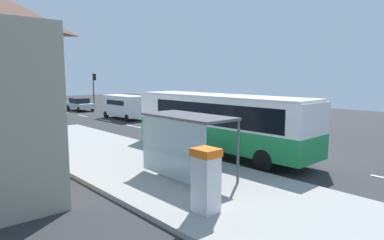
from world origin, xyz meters
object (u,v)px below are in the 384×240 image
at_px(traffic_light_far_side, 22,84).
at_px(bus_shelter, 182,130).
at_px(sedan_near, 80,104).
at_px(sedan_far, 45,99).
at_px(traffic_light_near_side, 94,85).
at_px(bus, 219,120).
at_px(ticket_machine, 206,180).
at_px(traffic_light_median, 50,85).
at_px(recycling_bin_blue, 188,149).
at_px(white_van, 124,105).
at_px(recycling_bin_green, 197,152).

distance_m(traffic_light_far_side, bus_shelter, 33.12).
bearing_deg(sedan_near, traffic_light_far_side, 147.37).
relative_size(sedan_far, traffic_light_near_side, 0.99).
bearing_deg(bus, traffic_light_far_side, 92.61).
height_order(sedan_far, ticket_machine, ticket_machine).
relative_size(sedan_far, bus_shelter, 1.11).
bearing_deg(traffic_light_median, sedan_far, 76.53).
bearing_deg(traffic_light_median, bus, -93.88).
bearing_deg(recycling_bin_blue, sedan_near, 76.59).
xyz_separation_m(sedan_far, traffic_light_far_side, (-5.40, -8.72, 2.42)).
xyz_separation_m(traffic_light_near_side, bus_shelter, (-11.92, -32.13, -0.93)).
bearing_deg(white_van, traffic_light_far_side, 110.79).
xyz_separation_m(ticket_machine, recycling_bin_green, (3.90, 4.61, -0.52)).
bearing_deg(sedan_near, traffic_light_median, 114.00).
height_order(sedan_far, recycling_bin_blue, sedan_far).
bearing_deg(traffic_light_far_side, traffic_light_median, 12.86).
height_order(bus, recycling_bin_green, bus).
xyz_separation_m(bus, ticket_machine, (-6.38, -5.60, -0.67)).
bearing_deg(white_van, ticket_machine, -115.00).
bearing_deg(bus_shelter, traffic_light_near_side, 69.65).
bearing_deg(ticket_machine, traffic_light_near_side, 68.89).
distance_m(white_van, recycling_bin_green, 18.62).
bearing_deg(bus_shelter, traffic_light_median, 78.57).
bearing_deg(sedan_far, traffic_light_far_side, -121.77).
relative_size(traffic_light_near_side, traffic_light_far_side, 0.94).
distance_m(bus, traffic_light_median, 31.33).
xyz_separation_m(traffic_light_median, bus_shelter, (-6.82, -33.73, -0.96)).
relative_size(bus, recycling_bin_green, 11.64).
bearing_deg(sedan_far, traffic_light_near_side, -71.40).
bearing_deg(ticket_machine, bus_shelter, 61.50).
distance_m(bus, sedan_far, 39.37).
distance_m(recycling_bin_green, bus_shelter, 3.04).
bearing_deg(sedan_far, bus_shelter, -101.82).
bearing_deg(recycling_bin_blue, traffic_light_far_side, 87.95).
bearing_deg(sedan_near, traffic_light_near_side, 39.64).
xyz_separation_m(bus, sedan_near, (4.01, 26.98, -1.05)).
distance_m(white_van, recycling_bin_blue, 17.96).
bearing_deg(bus, sedan_near, 81.54).
height_order(ticket_machine, traffic_light_far_side, traffic_light_far_side).
relative_size(sedan_near, recycling_bin_blue, 4.65).
bearing_deg(recycling_bin_green, recycling_bin_blue, 90.00).
height_order(sedan_near, recycling_bin_green, sedan_near).
relative_size(bus, ticket_machine, 5.70).
xyz_separation_m(bus, white_van, (3.91, 16.48, -0.50)).
relative_size(white_van, ticket_machine, 2.69).
xyz_separation_m(bus, traffic_light_near_side, (7.22, 29.63, 1.18)).
height_order(ticket_machine, recycling_bin_blue, ticket_machine).
bearing_deg(white_van, traffic_light_near_side, 75.90).
relative_size(ticket_machine, recycling_bin_blue, 2.04).
distance_m(ticket_machine, bus_shelter, 3.65).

